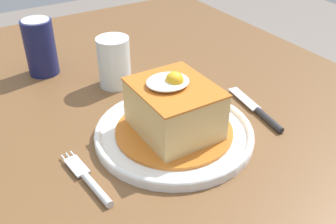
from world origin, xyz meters
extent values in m
cube|color=brown|center=(0.00, 0.00, 0.72)|extent=(1.10, 1.06, 0.04)
cylinder|color=brown|center=(0.47, 0.45, 0.35)|extent=(0.07, 0.07, 0.70)
cylinder|color=white|center=(0.07, -0.17, 0.74)|extent=(0.27, 0.27, 0.01)
torus|color=white|center=(0.07, -0.17, 0.75)|extent=(0.27, 0.27, 0.01)
cylinder|color=#C66B23|center=(0.07, -0.17, 0.75)|extent=(0.20, 0.20, 0.01)
cube|color=#DBB770|center=(0.07, -0.17, 0.80)|extent=(0.12, 0.14, 0.08)
cube|color=#C66B23|center=(0.07, -0.17, 0.84)|extent=(0.12, 0.14, 0.00)
ellipsoid|color=white|center=(0.06, -0.16, 0.85)|extent=(0.07, 0.06, 0.01)
sphere|color=yellow|center=(0.07, -0.17, 0.85)|extent=(0.03, 0.03, 0.03)
cylinder|color=silver|center=(-0.10, -0.23, 0.75)|extent=(0.02, 0.08, 0.01)
cube|color=silver|center=(-0.10, -0.16, 0.75)|extent=(0.03, 0.05, 0.00)
cylinder|color=silver|center=(-0.10, -0.14, 0.75)|extent=(0.01, 0.03, 0.00)
cylinder|color=silver|center=(-0.11, -0.14, 0.75)|extent=(0.01, 0.03, 0.00)
cylinder|color=silver|center=(-0.11, -0.14, 0.75)|extent=(0.01, 0.03, 0.00)
cylinder|color=#262628|center=(0.24, -0.22, 0.75)|extent=(0.02, 0.08, 0.01)
cube|color=silver|center=(0.25, -0.14, 0.75)|extent=(0.03, 0.09, 0.00)
cylinder|color=#191E51|center=(-0.05, 0.19, 0.80)|extent=(0.07, 0.07, 0.12)
cylinder|color=silver|center=(-0.05, 0.19, 0.86)|extent=(0.06, 0.06, 0.00)
cylinder|color=#3F2314|center=(0.06, 0.05, 0.77)|extent=(0.06, 0.06, 0.06)
cylinder|color=silver|center=(0.06, 0.05, 0.79)|extent=(0.07, 0.07, 0.10)
camera|label=1|loc=(-0.23, -0.63, 1.15)|focal=41.94mm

